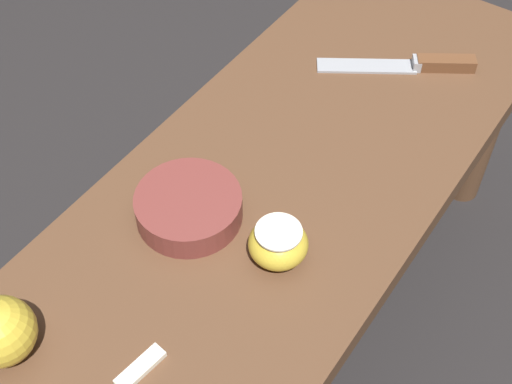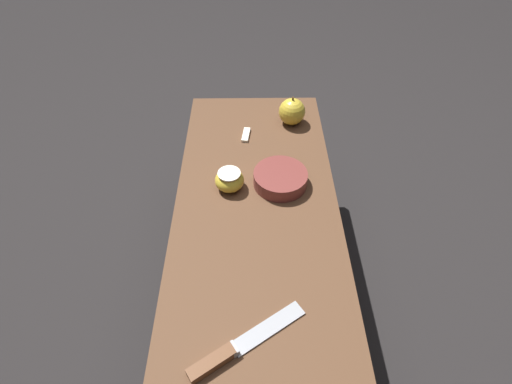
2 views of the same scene
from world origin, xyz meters
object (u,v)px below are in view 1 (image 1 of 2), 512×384
Objects in this scene: wooden_bench at (283,208)px; bowl at (189,207)px; knife at (421,64)px; apple_cut at (278,243)px; apple_whole at (0,331)px.

bowl reaches higher than wooden_bench.
bowl is at bearing 42.23° from knife.
bowl is at bearing -84.57° from apple_cut.
wooden_bench is 11.93× the size of apple_whole.
wooden_bench is 7.72× the size of bowl.
apple_whole reaches higher than knife.
knife is at bearing 165.44° from bowl.
knife is at bearing 170.46° from wooden_bench.
apple_whole is 0.27m from bowl.
wooden_bench is 14.43× the size of apple_cut.
apple_whole is at bearing -15.60° from wooden_bench.
knife is 2.47× the size of apple_whole.
wooden_bench is 0.42m from apple_whole.
wooden_bench is 0.32m from knife.
apple_whole reaches higher than bowl.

